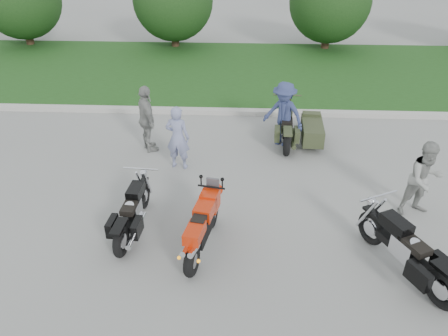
{
  "coord_description": "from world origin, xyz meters",
  "views": [
    {
      "loc": [
        0.29,
        -7.05,
        5.72
      ],
      "look_at": [
        -0.11,
        1.21,
        0.8
      ],
      "focal_mm": 35.0,
      "sensor_mm": 36.0,
      "label": 1
    }
  ],
  "objects_px": {
    "person_denim": "(284,114)",
    "cruiser_sidecar": "(302,130)",
    "sportbike_red": "(202,226)",
    "cruiser_left": "(132,214)",
    "person_grey": "(425,179)",
    "person_stripe": "(178,138)",
    "cruiser_right": "(410,254)",
    "person_back": "(147,119)"
  },
  "relations": [
    {
      "from": "cruiser_sidecar",
      "to": "person_denim",
      "type": "height_order",
      "value": "person_denim"
    },
    {
      "from": "sportbike_red",
      "to": "person_grey",
      "type": "height_order",
      "value": "person_grey"
    },
    {
      "from": "cruiser_right",
      "to": "person_stripe",
      "type": "height_order",
      "value": "person_stripe"
    },
    {
      "from": "cruiser_right",
      "to": "person_back",
      "type": "distance_m",
      "value": 7.17
    },
    {
      "from": "cruiser_sidecar",
      "to": "person_back",
      "type": "height_order",
      "value": "person_back"
    },
    {
      "from": "cruiser_left",
      "to": "person_denim",
      "type": "relative_size",
      "value": 1.21
    },
    {
      "from": "sportbike_red",
      "to": "person_denim",
      "type": "xyz_separation_m",
      "value": [
        1.82,
        4.53,
        0.34
      ]
    },
    {
      "from": "cruiser_right",
      "to": "person_grey",
      "type": "relative_size",
      "value": 1.34
    },
    {
      "from": "sportbike_red",
      "to": "cruiser_sidecar",
      "type": "bearing_deg",
      "value": 73.92
    },
    {
      "from": "person_grey",
      "to": "cruiser_right",
      "type": "bearing_deg",
      "value": -129.11
    },
    {
      "from": "sportbike_red",
      "to": "cruiser_left",
      "type": "xyz_separation_m",
      "value": [
        -1.46,
        0.48,
        -0.13
      ]
    },
    {
      "from": "cruiser_right",
      "to": "person_denim",
      "type": "xyz_separation_m",
      "value": [
        -1.9,
        5.02,
        0.42
      ]
    },
    {
      "from": "cruiser_right",
      "to": "person_stripe",
      "type": "relative_size",
      "value": 1.37
    },
    {
      "from": "sportbike_red",
      "to": "cruiser_right",
      "type": "height_order",
      "value": "sportbike_red"
    },
    {
      "from": "sportbike_red",
      "to": "person_denim",
      "type": "bearing_deg",
      "value": 79.12
    },
    {
      "from": "cruiser_sidecar",
      "to": "person_back",
      "type": "relative_size",
      "value": 1.28
    },
    {
      "from": "cruiser_left",
      "to": "person_grey",
      "type": "bearing_deg",
      "value": 13.13
    },
    {
      "from": "cruiser_sidecar",
      "to": "person_stripe",
      "type": "xyz_separation_m",
      "value": [
        -3.25,
        -1.47,
        0.41
      ]
    },
    {
      "from": "cruiser_sidecar",
      "to": "person_stripe",
      "type": "relative_size",
      "value": 1.42
    },
    {
      "from": "cruiser_right",
      "to": "person_denim",
      "type": "height_order",
      "value": "person_denim"
    },
    {
      "from": "sportbike_red",
      "to": "person_grey",
      "type": "bearing_deg",
      "value": 28.53
    },
    {
      "from": "person_grey",
      "to": "sportbike_red",
      "type": "bearing_deg",
      "value": -178.22
    },
    {
      "from": "cruiser_sidecar",
      "to": "person_stripe",
      "type": "distance_m",
      "value": 3.59
    },
    {
      "from": "sportbike_red",
      "to": "person_grey",
      "type": "relative_size",
      "value": 1.19
    },
    {
      "from": "cruiser_sidecar",
      "to": "person_denim",
      "type": "distance_m",
      "value": 0.73
    },
    {
      "from": "cruiser_left",
      "to": "cruiser_right",
      "type": "height_order",
      "value": "cruiser_right"
    },
    {
      "from": "sportbike_red",
      "to": "cruiser_left",
      "type": "bearing_deg",
      "value": 172.71
    },
    {
      "from": "cruiser_left",
      "to": "person_denim",
      "type": "distance_m",
      "value": 5.23
    },
    {
      "from": "cruiser_sidecar",
      "to": "person_back",
      "type": "distance_m",
      "value": 4.26
    },
    {
      "from": "sportbike_red",
      "to": "person_denim",
      "type": "height_order",
      "value": "person_denim"
    },
    {
      "from": "person_back",
      "to": "cruiser_right",
      "type": "bearing_deg",
      "value": -156.31
    },
    {
      "from": "sportbike_red",
      "to": "cruiser_right",
      "type": "distance_m",
      "value": 3.76
    },
    {
      "from": "cruiser_right",
      "to": "person_stripe",
      "type": "bearing_deg",
      "value": 115.36
    },
    {
      "from": "person_stripe",
      "to": "person_denim",
      "type": "relative_size",
      "value": 0.92
    },
    {
      "from": "person_denim",
      "to": "cruiser_sidecar",
      "type": "bearing_deg",
      "value": 39.4
    },
    {
      "from": "person_denim",
      "to": "person_back",
      "type": "height_order",
      "value": "person_back"
    },
    {
      "from": "cruiser_sidecar",
      "to": "person_back",
      "type": "xyz_separation_m",
      "value": [
        -4.19,
        -0.6,
        0.49
      ]
    },
    {
      "from": "cruiser_left",
      "to": "cruiser_right",
      "type": "relative_size",
      "value": 0.96
    },
    {
      "from": "cruiser_left",
      "to": "person_grey",
      "type": "relative_size",
      "value": 1.29
    },
    {
      "from": "cruiser_sidecar",
      "to": "person_back",
      "type": "bearing_deg",
      "value": -168.85
    },
    {
      "from": "cruiser_sidecar",
      "to": "cruiser_left",
      "type": "bearing_deg",
      "value": -129.77
    },
    {
      "from": "cruiser_left",
      "to": "person_stripe",
      "type": "bearing_deg",
      "value": 81.91
    }
  ]
}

